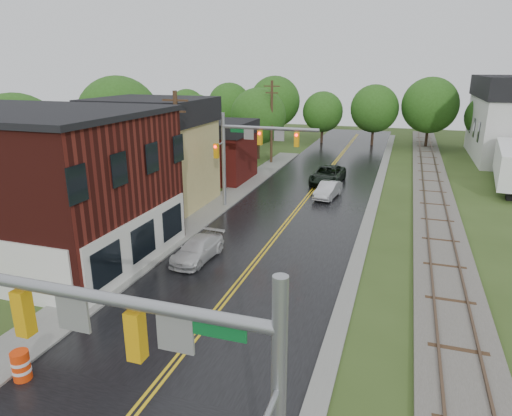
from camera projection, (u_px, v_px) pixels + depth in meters
The scene contains 19 objects.
main_road at pixel (303, 202), 36.68m from camera, with size 10.00×90.00×0.02m, color black.
curb_right at pixel (377, 192), 39.61m from camera, with size 0.80×70.00×0.12m, color gray.
sidewalk_left at pixel (207, 213), 33.99m from camera, with size 2.40×50.00×0.12m, color gray.
brick_building at pixel (29, 184), 25.56m from camera, with size 14.30×10.30×8.30m.
yellow_house at pixel (155, 164), 35.37m from camera, with size 8.00×7.00×6.40m, color tan.
darkred_building at pixel (213, 157), 43.54m from camera, with size 7.00×6.00×4.40m, color #3F0F0C.
railroad at pixel (433, 195), 38.21m from camera, with size 3.20×80.00×0.30m.
traffic_signal_near at pixel (172, 366), 8.78m from camera, with size 7.34×0.30×7.20m.
traffic_signal_far at pixel (250, 144), 33.51m from camera, with size 7.34×0.43×7.20m.
utility_pole_b at pixel (178, 157), 30.04m from camera, with size 1.80×0.28×9.00m.
utility_pole_c at pixel (272, 121), 49.99m from camera, with size 1.80×0.28×9.00m.
tree_left_a at pixel (19, 142), 33.71m from camera, with size 6.80×6.80×8.67m.
tree_left_b at pixel (120, 120), 42.01m from camera, with size 7.60×7.60×9.69m.
tree_left_c at pixel (197, 125), 48.43m from camera, with size 6.00×6.00×7.65m.
tree_left_e at pixel (259, 118), 52.30m from camera, with size 6.40×6.40×8.16m.
suv_dark at pixel (328, 175), 42.31m from camera, with size 2.63×5.71×1.59m, color black.
sedan_silver at pixel (328, 190), 37.70m from camera, with size 1.39×4.00×1.32m, color #B7B7BC.
pickup_white at pixel (198, 250), 25.64m from camera, with size 1.71×4.21×1.22m, color silver.
construction_barrel at pixel (21, 366), 15.81m from camera, with size 0.62×0.62×1.10m, color red.
Camera 1 is at (7.33, -4.59, 10.50)m, focal length 32.00 mm.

